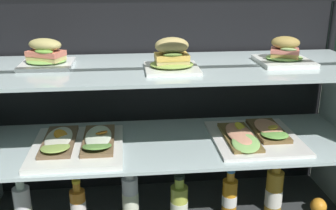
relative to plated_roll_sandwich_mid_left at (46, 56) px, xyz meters
The scene contains 17 objects.
case_frame 0.50m from the plated_roll_sandwich_mid_left, 16.18° to the left, with size 1.55×0.53×0.95m.
riser_lower_tier 0.69m from the plated_roll_sandwich_mid_left, ahead, with size 1.49×0.47×0.32m.
shelf_lower_glass 0.57m from the plated_roll_sandwich_mid_left, ahead, with size 1.50×0.48×0.01m, color silver.
riser_upper_tier 0.49m from the plated_roll_sandwich_mid_left, ahead, with size 1.49×0.47×0.29m.
shelf_upper_glass 0.45m from the plated_roll_sandwich_mid_left, ahead, with size 1.50×0.48×0.01m, color silver.
plated_roll_sandwich_mid_left is the anchor object (origin of this frame).
plated_roll_sandwich_mid_right 0.46m from the plated_roll_sandwich_mid_left, 13.14° to the right, with size 0.19×0.19×0.12m.
plated_roll_sandwich_near_left_corner 0.89m from the plated_roll_sandwich_mid_left, ahead, with size 0.20×0.20×0.10m.
open_sandwich_tray_far_right 0.35m from the plated_roll_sandwich_mid_left, 37.14° to the right, with size 0.34×0.37×0.06m.
open_sandwich_tray_far_left 0.86m from the plated_roll_sandwich_mid_left, ahead, with size 0.34×0.37×0.06m.
juice_bottle_back_left 0.61m from the plated_roll_sandwich_mid_left, 149.10° to the right, with size 0.07×0.07×0.23m.
juice_bottle_front_right_end 0.61m from the plated_roll_sandwich_mid_left, 43.84° to the right, with size 0.06×0.06×0.20m.
juice_bottle_front_fourth 0.65m from the plated_roll_sandwich_mid_left, 12.34° to the right, with size 0.07×0.07×0.25m.
juice_bottle_front_second 0.78m from the plated_roll_sandwich_mid_left, ahead, with size 0.07×0.07×0.20m.
juice_bottle_front_left_end 0.92m from the plated_roll_sandwich_mid_left, ahead, with size 0.06×0.06×0.22m.
juice_bottle_back_right 1.07m from the plated_roll_sandwich_mid_left, ahead, with size 0.07×0.07×0.23m.
orange_fruit_beside_bottles 1.26m from the plated_roll_sandwich_mid_left, ahead, with size 0.07×0.07×0.07m, color orange.
Camera 1 is at (-0.15, -1.44, 1.02)m, focal length 42.68 mm.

